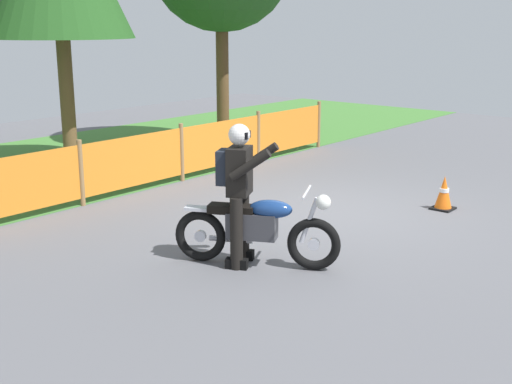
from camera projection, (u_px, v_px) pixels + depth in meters
name	position (u px, v px, depth m)	size (l,w,h in m)	color
ground	(322.00, 211.00, 10.19)	(24.00, 24.00, 0.02)	#5B5B60
grass_verge	(82.00, 159.00, 13.93)	(24.00, 6.01, 0.01)	#427A33
barrier_fence	(182.00, 152.00, 11.94)	(8.75, 0.08, 1.05)	olive
motorcycle_lead	(257.00, 228.00, 7.81)	(1.04, 1.83, 0.95)	black
rider_lead	(239.00, 187.00, 7.73)	(0.70, 0.78, 1.69)	black
traffic_cone	(444.00, 193.00, 10.20)	(0.32, 0.32, 0.53)	black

